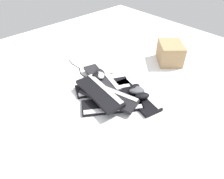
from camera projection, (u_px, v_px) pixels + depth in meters
The scene contains 17 objects.
ground_plane at pixel (118, 89), 1.62m from camera, with size 3.20×3.20×0.00m, color white.
keyboard_0 at pixel (103, 87), 1.62m from camera, with size 0.33×0.46×0.03m.
keyboard_1 at pixel (112, 105), 1.45m from camera, with size 0.37×0.45×0.03m.
keyboard_2 at pixel (137, 95), 1.54m from camera, with size 0.46×0.25×0.03m.
keyboard_3 at pixel (109, 96), 1.49m from camera, with size 0.46×0.27×0.03m.
keyboard_4 at pixel (99, 92), 1.48m from camera, with size 0.45×0.20×0.03m.
keyboard_5 at pixel (102, 78), 1.66m from camera, with size 0.46×0.26×0.03m.
mouse_0 at pixel (136, 91), 1.52m from camera, with size 0.11×0.07×0.04m, color #4C4C51.
mouse_1 at pixel (142, 96), 1.48m from camera, with size 0.11×0.07×0.04m, color black.
mouse_2 at pixel (97, 75), 1.64m from camera, with size 0.11×0.07×0.04m, color black.
mouse_3 at pixel (138, 89), 1.54m from camera, with size 0.11×0.07×0.04m, color #4C4C51.
mouse_4 at pixel (100, 75), 1.64m from camera, with size 0.11×0.07×0.04m, color silver.
mouse_5 at pixel (135, 88), 1.56m from camera, with size 0.11×0.07×0.04m, color black.
mouse_6 at pixel (102, 71), 1.79m from camera, with size 0.11×0.07×0.04m, color #B7B7BC.
mouse_7 at pixel (100, 72), 1.67m from camera, with size 0.11×0.07×0.04m, color black.
cable_0 at pixel (87, 72), 1.81m from camera, with size 0.47×0.24×0.01m.
cardboard_box at pixel (170, 53), 1.90m from camera, with size 0.26×0.21×0.19m, color tan.
Camera 1 is at (-0.90, 0.89, 1.02)m, focal length 32.00 mm.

